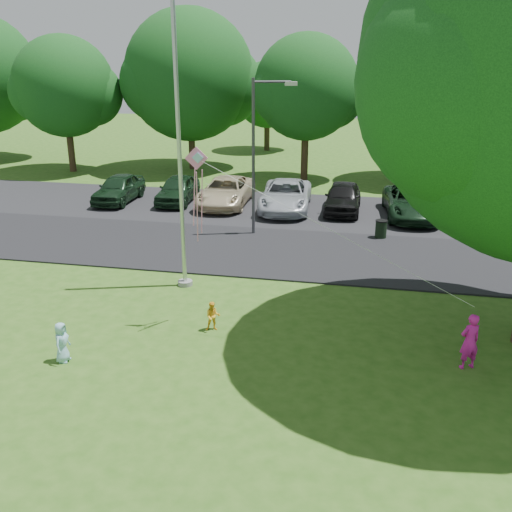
% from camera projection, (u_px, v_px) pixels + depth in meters
% --- Properties ---
extents(ground, '(120.00, 120.00, 0.00)m').
position_uv_depth(ground, '(256.00, 370.00, 14.33)').
color(ground, '#2E5817').
rests_on(ground, ground).
extents(park_road, '(60.00, 6.00, 0.06)m').
position_uv_depth(park_road, '(301.00, 253.00, 22.62)').
color(park_road, black).
rests_on(park_road, ground).
extents(parking_strip, '(42.00, 7.00, 0.06)m').
position_uv_depth(parking_strip, '(317.00, 211.00, 28.62)').
color(parking_strip, black).
rests_on(parking_strip, ground).
extents(flagpole, '(0.50, 0.50, 10.00)m').
position_uv_depth(flagpole, '(180.00, 165.00, 18.20)').
color(flagpole, '#B7BABF').
rests_on(flagpole, ground).
extents(street_lamp, '(1.81, 0.70, 6.60)m').
position_uv_depth(street_lamp, '(260.00, 143.00, 23.81)').
color(street_lamp, '#3F3F44').
rests_on(street_lamp, ground).
extents(trash_can, '(0.52, 0.52, 0.82)m').
position_uv_depth(trash_can, '(381.00, 229.00, 24.36)').
color(trash_can, black).
rests_on(trash_can, ground).
extents(tree_row, '(64.35, 11.94, 10.88)m').
position_uv_depth(tree_row, '(361.00, 85.00, 34.48)').
color(tree_row, '#332316').
rests_on(tree_row, ground).
extents(horizon_trees, '(77.46, 7.20, 7.02)m').
position_uv_depth(horizon_trees, '(397.00, 98.00, 43.39)').
color(horizon_trees, '#332316').
rests_on(horizon_trees, ground).
extents(parked_cars, '(22.62, 5.75, 1.45)m').
position_uv_depth(parked_cars, '(309.00, 196.00, 28.47)').
color(parked_cars, black).
rests_on(parked_cars, ground).
extents(woman, '(0.65, 0.56, 1.49)m').
position_uv_depth(woman, '(470.00, 341.00, 14.20)').
color(woman, '#E31EA4').
rests_on(woman, ground).
extents(child_yellow, '(0.50, 0.44, 0.87)m').
position_uv_depth(child_yellow, '(213.00, 316.00, 16.27)').
color(child_yellow, yellow).
rests_on(child_yellow, ground).
extents(child_blue, '(0.35, 0.53, 1.09)m').
position_uv_depth(child_blue, '(62.00, 342.00, 14.58)').
color(child_blue, '#8BC4D5').
rests_on(child_blue, ground).
extents(kite, '(7.62, 1.42, 3.50)m').
position_uv_depth(kite, '(203.00, 177.00, 15.34)').
color(kite, pink).
rests_on(kite, ground).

